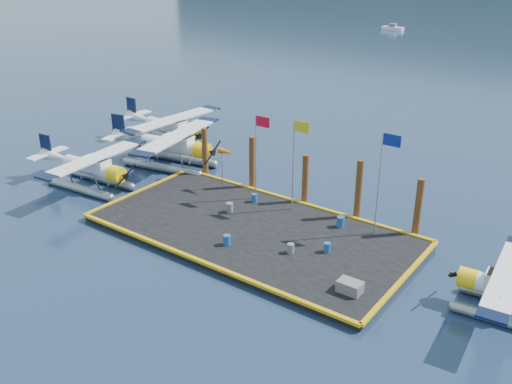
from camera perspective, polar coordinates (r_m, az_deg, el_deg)
ground at (r=36.01m, az=-0.36°, el=-4.19°), size 4000.00×4000.00×0.00m
dock at (r=35.92m, az=-0.36°, el=-3.90°), size 20.00×10.00×0.40m
dock_bumpers at (r=35.78m, az=-0.36°, el=-3.49°), size 20.25×10.25×0.18m
seaplane_a at (r=43.65m, az=-16.05°, el=2.14°), size 8.72×9.62×3.41m
seaplane_b at (r=46.46m, az=-8.23°, el=4.37°), size 9.82×10.73×3.79m
seaplane_c at (r=51.14m, az=-8.53°, el=6.12°), size 9.46×10.43×3.70m
seaplane_d at (r=30.57m, az=24.26°, el=-9.20°), size 7.71×8.50×3.01m
drum_0 at (r=37.81m, az=-2.66°, el=-1.56°), size 0.46×0.46×0.65m
drum_1 at (r=33.01m, az=3.49°, el=-5.65°), size 0.41×0.41×0.58m
drum_2 at (r=33.29m, az=7.12°, el=-5.53°), size 0.42×0.42×0.59m
drum_3 at (r=33.81m, az=-2.93°, el=-4.82°), size 0.45×0.45×0.64m
drum_4 at (r=36.22m, az=8.45°, el=-2.96°), size 0.49×0.49×0.69m
drum_5 at (r=39.27m, az=-0.17°, el=-0.59°), size 0.41×0.41×0.58m
crate at (r=29.89m, az=9.37°, el=-9.33°), size 1.24×0.83×0.62m
flagpole_red at (r=38.32m, az=0.24°, el=4.75°), size 1.14×0.08×6.00m
flagpole_yellow at (r=36.71m, az=4.04°, el=4.02°), size 1.14×0.08×6.20m
flagpole_blue at (r=34.08m, az=12.59°, el=2.21°), size 1.14×0.08×6.50m
windsock at (r=40.28m, az=-2.93°, el=3.92°), size 1.40×0.44×3.12m
piling_0 at (r=43.96m, az=-5.13°, el=3.88°), size 0.44×0.44×4.00m
piling_1 at (r=41.27m, az=-0.39°, el=2.77°), size 0.44×0.44×4.20m
piling_2 at (r=39.03m, az=4.93°, el=1.10°), size 0.44×0.44×3.80m
piling_3 at (r=37.21m, az=10.20°, el=0.05°), size 0.44×0.44×4.30m
piling_4 at (r=35.91m, az=15.88°, el=-1.68°), size 0.44×0.44×4.00m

